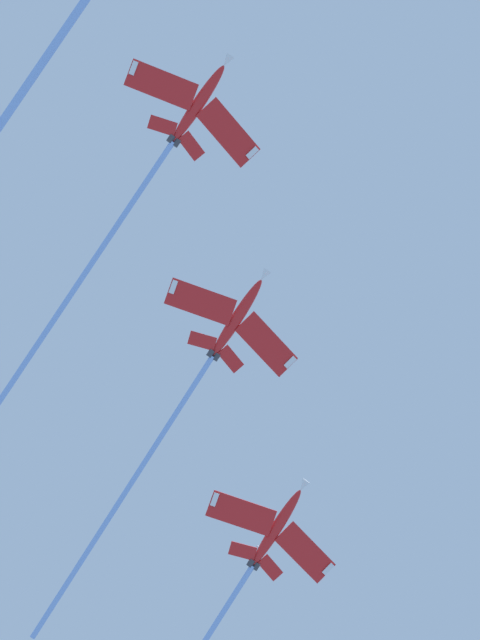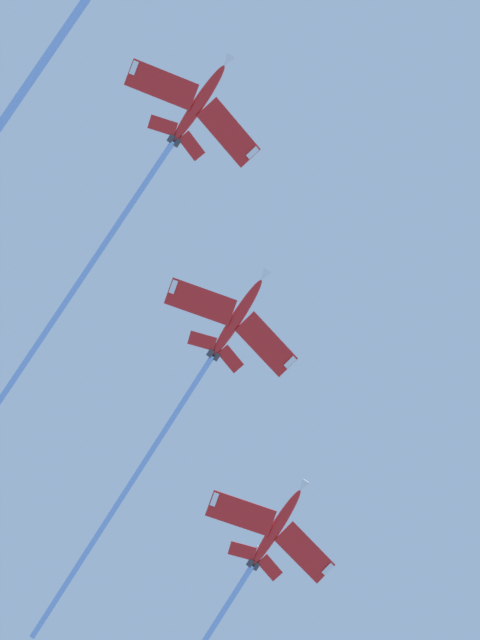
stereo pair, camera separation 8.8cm
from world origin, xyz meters
name	(u,v)px [view 1 (the left image)]	position (x,y,z in m)	size (l,w,h in m)	color
jet_second	(149,178)	(37.95, 15.08, 158.32)	(21.32, 59.01, 23.22)	red
jet_third	(200,375)	(61.10, 27.07, 152.49)	(20.97, 53.18, 19.96)	red
jet_fourth	(237,590)	(85.17, 42.19, 144.27)	(20.94, 53.79, 21.30)	red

